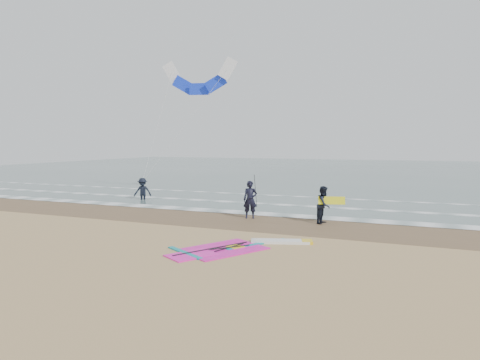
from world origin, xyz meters
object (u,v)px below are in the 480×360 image
at_px(windsurf_rig, 240,247).
at_px(person_wading, 142,187).
at_px(person_standing, 250,200).
at_px(person_walking, 324,205).
at_px(surf_kite, 199,80).

relative_size(windsurf_rig, person_wading, 2.64).
relative_size(windsurf_rig, person_standing, 2.51).
relative_size(windsurf_rig, person_walking, 2.69).
relative_size(person_walking, surf_kite, 0.21).
height_order(windsurf_rig, person_wading, person_wading).
bearing_deg(surf_kite, windsurf_rig, -57.59).
bearing_deg(person_standing, person_wading, 139.20).
height_order(windsurf_rig, person_standing, person_standing).
bearing_deg(surf_kite, person_standing, -49.04).
distance_m(windsurf_rig, surf_kite, 19.53).
distance_m(person_walking, person_wading, 14.01).
bearing_deg(person_walking, person_standing, 100.72).
relative_size(person_wading, surf_kite, 0.21).
relative_size(person_standing, person_walking, 1.07).
height_order(person_wading, surf_kite, surf_kite).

